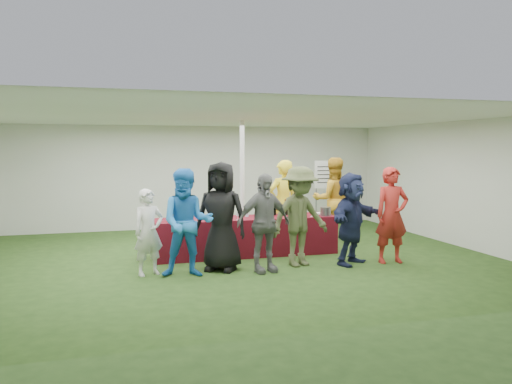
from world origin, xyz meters
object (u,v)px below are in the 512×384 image
object	(u,v)px
dump_bucket	(325,211)
customer_4	(300,216)
customer_5	(351,219)
staff_pourer	(283,204)
customer_2	(221,216)
staff_back	(333,200)
customer_0	(149,232)
customer_1	(187,223)
customer_6	(392,215)
wine_list_sign	(324,180)
serving_table	(246,236)
customer_3	(264,223)

from	to	relation	value
dump_bucket	customer_4	xyz separation A→B (m)	(-0.91, -0.94, 0.06)
dump_bucket	customer_5	xyz separation A→B (m)	(0.04, -1.07, -0.00)
staff_pourer	customer_2	world-z (taller)	customer_2
staff_back	customer_0	bearing A→B (deg)	34.67
customer_0	customer_5	bearing A→B (deg)	-25.21
customer_1	customer_6	distance (m)	3.77
customer_1	staff_back	bearing A→B (deg)	42.48
wine_list_sign	customer_6	world-z (taller)	wine_list_sign
dump_bucket	customer_6	xyz separation A→B (m)	(0.81, -1.17, 0.05)
customer_1	customer_4	xyz separation A→B (m)	(2.05, 0.20, 0.00)
dump_bucket	serving_table	bearing A→B (deg)	172.17
customer_3	customer_5	xyz separation A→B (m)	(1.70, 0.12, -0.01)
serving_table	customer_2	bearing A→B (deg)	-124.24
serving_table	customer_3	size ratio (longest dim) A/B	2.13
dump_bucket	wine_list_sign	bearing A→B (deg)	67.29
customer_3	customer_5	distance (m)	1.71
customer_4	customer_5	distance (m)	0.96
customer_3	customer_6	world-z (taller)	customer_6
customer_6	staff_back	bearing A→B (deg)	96.66
customer_2	customer_6	world-z (taller)	customer_2
customer_0	customer_5	xyz separation A→B (m)	(3.60, -0.20, 0.12)
customer_1	dump_bucket	bearing A→B (deg)	31.72
dump_bucket	customer_0	distance (m)	3.67
staff_back	customer_6	size ratio (longest dim) A/B	1.08
customer_4	serving_table	bearing A→B (deg)	105.79
customer_4	customer_3	bearing A→B (deg)	-176.31
customer_1	customer_2	world-z (taller)	customer_2
serving_table	customer_2	distance (m)	1.43
serving_table	customer_4	size ratio (longest dim) A/B	2.01
customer_0	customer_2	bearing A→B (deg)	-21.69
serving_table	customer_0	world-z (taller)	customer_0
customer_0	customer_2	size ratio (longest dim) A/B	0.77
dump_bucket	staff_back	size ratio (longest dim) A/B	0.11
customer_0	serving_table	bearing A→B (deg)	7.00
staff_back	customer_0	size ratio (longest dim) A/B	1.32
wine_list_sign	staff_pourer	world-z (taller)	staff_pourer
customer_0	customer_2	distance (m)	1.25
customer_1	customer_4	bearing A→B (deg)	16.20
serving_table	customer_3	xyz separation A→B (m)	(-0.07, -1.41, 0.47)
customer_1	customer_3	world-z (taller)	customer_1
wine_list_sign	customer_5	distance (m)	3.72
dump_bucket	customer_5	size ratio (longest dim) A/B	0.13
dump_bucket	customer_6	size ratio (longest dim) A/B	0.12
customer_3	customer_4	size ratio (longest dim) A/B	0.94
customer_0	staff_pourer	bearing A→B (deg)	6.41
customer_2	customer_6	xyz separation A→B (m)	(3.14, -0.31, -0.06)
serving_table	customer_0	distance (m)	2.27
wine_list_sign	staff_pourer	size ratio (longest dim) A/B	0.96
dump_bucket	customer_5	world-z (taller)	customer_5
serving_table	customer_0	size ratio (longest dim) A/B	2.49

